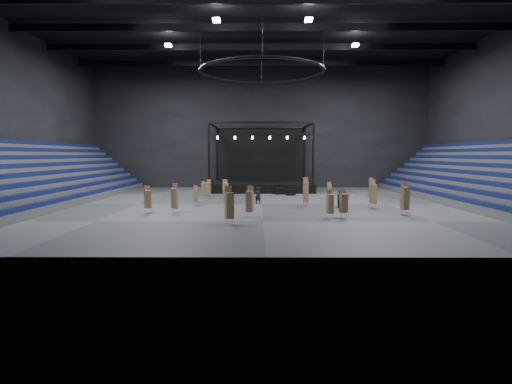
{
  "coord_description": "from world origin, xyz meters",
  "views": [
    {
      "loc": [
        -0.37,
        -39.83,
        4.92
      ],
      "look_at": [
        -0.57,
        -2.0,
        1.4
      ],
      "focal_mm": 28.0,
      "sensor_mm": 36.0,
      "label": 1
    }
  ],
  "objects_px": {
    "flight_case_left": "(228,192)",
    "man_center": "(258,195)",
    "chair_stack_0": "(329,190)",
    "chair_stack_9": "(226,191)",
    "chair_stack_2": "(203,188)",
    "chair_stack_8": "(229,205)",
    "chair_stack_5": "(306,191)",
    "chair_stack_11": "(250,201)",
    "chair_stack_1": "(405,198)",
    "chair_stack_13": "(148,199)",
    "chair_stack_6": "(344,203)",
    "flight_case_mid": "(280,191)",
    "chair_stack_10": "(196,195)",
    "crew_member": "(340,199)",
    "chair_stack_14": "(373,193)",
    "stage": "(261,180)",
    "flight_case_right": "(291,192)",
    "chair_stack_7": "(208,188)",
    "chair_stack_3": "(330,203)",
    "chair_stack_12": "(371,187)",
    "chair_stack_4": "(175,198)"
  },
  "relations": [
    {
      "from": "chair_stack_5",
      "to": "chair_stack_11",
      "type": "bearing_deg",
      "value": -127.08
    },
    {
      "from": "chair_stack_0",
      "to": "chair_stack_13",
      "type": "distance_m",
      "value": 20.48
    },
    {
      "from": "chair_stack_5",
      "to": "chair_stack_6",
      "type": "xyz_separation_m",
      "value": [
        2.07,
        -7.28,
        -0.21
      ]
    },
    {
      "from": "chair_stack_11",
      "to": "man_center",
      "type": "height_order",
      "value": "chair_stack_11"
    },
    {
      "from": "chair_stack_2",
      "to": "chair_stack_10",
      "type": "xyz_separation_m",
      "value": [
        0.56,
        -9.39,
        0.08
      ]
    },
    {
      "from": "chair_stack_7",
      "to": "chair_stack_10",
      "type": "bearing_deg",
      "value": -73.27
    },
    {
      "from": "chair_stack_1",
      "to": "chair_stack_6",
      "type": "relative_size",
      "value": 1.23
    },
    {
      "from": "chair_stack_4",
      "to": "man_center",
      "type": "distance_m",
      "value": 9.46
    },
    {
      "from": "chair_stack_5",
      "to": "chair_stack_6",
      "type": "distance_m",
      "value": 7.57
    },
    {
      "from": "chair_stack_1",
      "to": "chair_stack_13",
      "type": "height_order",
      "value": "chair_stack_1"
    },
    {
      "from": "stage",
      "to": "chair_stack_10",
      "type": "distance_m",
      "value": 18.75
    },
    {
      "from": "chair_stack_8",
      "to": "man_center",
      "type": "xyz_separation_m",
      "value": [
        2.0,
        12.14,
        -0.55
      ]
    },
    {
      "from": "chair_stack_0",
      "to": "crew_member",
      "type": "distance_m",
      "value": 7.24
    },
    {
      "from": "chair_stack_0",
      "to": "chair_stack_4",
      "type": "bearing_deg",
      "value": -145.76
    },
    {
      "from": "chair_stack_7",
      "to": "crew_member",
      "type": "xyz_separation_m",
      "value": [
        13.47,
        -8.48,
        -0.29
      ]
    },
    {
      "from": "chair_stack_2",
      "to": "chair_stack_8",
      "type": "relative_size",
      "value": 0.65
    },
    {
      "from": "man_center",
      "to": "chair_stack_14",
      "type": "bearing_deg",
      "value": 143.57
    },
    {
      "from": "flight_case_mid",
      "to": "chair_stack_11",
      "type": "xyz_separation_m",
      "value": [
        -3.47,
        -18.44,
        0.89
      ]
    },
    {
      "from": "chair_stack_9",
      "to": "man_center",
      "type": "height_order",
      "value": "chair_stack_9"
    },
    {
      "from": "chair_stack_3",
      "to": "crew_member",
      "type": "relative_size",
      "value": 1.33
    },
    {
      "from": "chair_stack_9",
      "to": "crew_member",
      "type": "height_order",
      "value": "chair_stack_9"
    },
    {
      "from": "chair_stack_0",
      "to": "chair_stack_9",
      "type": "relative_size",
      "value": 0.79
    },
    {
      "from": "chair_stack_5",
      "to": "man_center",
      "type": "height_order",
      "value": "chair_stack_5"
    },
    {
      "from": "crew_member",
      "to": "chair_stack_13",
      "type": "bearing_deg",
      "value": 120.64
    },
    {
      "from": "flight_case_right",
      "to": "chair_stack_12",
      "type": "relative_size",
      "value": 0.49
    },
    {
      "from": "flight_case_mid",
      "to": "man_center",
      "type": "height_order",
      "value": "man_center"
    },
    {
      "from": "chair_stack_2",
      "to": "chair_stack_3",
      "type": "relative_size",
      "value": 0.8
    },
    {
      "from": "stage",
      "to": "flight_case_right",
      "type": "height_order",
      "value": "stage"
    },
    {
      "from": "chair_stack_2",
      "to": "chair_stack_13",
      "type": "distance_m",
      "value": 14.64
    },
    {
      "from": "chair_stack_6",
      "to": "man_center",
      "type": "height_order",
      "value": "chair_stack_6"
    },
    {
      "from": "chair_stack_7",
      "to": "chair_stack_3",
      "type": "bearing_deg",
      "value": -33.19
    },
    {
      "from": "chair_stack_10",
      "to": "chair_stack_11",
      "type": "bearing_deg",
      "value": -54.06
    },
    {
      "from": "man_center",
      "to": "chair_stack_3",
      "type": "bearing_deg",
      "value": 102.39
    },
    {
      "from": "flight_case_mid",
      "to": "chair_stack_5",
      "type": "xyz_separation_m",
      "value": [
        1.79,
        -11.51,
        1.01
      ]
    },
    {
      "from": "stage",
      "to": "chair_stack_1",
      "type": "height_order",
      "value": "stage"
    },
    {
      "from": "stage",
      "to": "chair_stack_11",
      "type": "xyz_separation_m",
      "value": [
        -1.04,
        -24.78,
        -0.15
      ]
    },
    {
      "from": "chair_stack_5",
      "to": "chair_stack_0",
      "type": "bearing_deg",
      "value": 61.67
    },
    {
      "from": "chair_stack_8",
      "to": "chair_stack_12",
      "type": "distance_m",
      "value": 23.61
    },
    {
      "from": "chair_stack_2",
      "to": "chair_stack_12",
      "type": "xyz_separation_m",
      "value": [
        19.72,
        -1.88,
        0.26
      ]
    },
    {
      "from": "chair_stack_7",
      "to": "chair_stack_5",
      "type": "bearing_deg",
      "value": -16.57
    },
    {
      "from": "chair_stack_6",
      "to": "crew_member",
      "type": "relative_size",
      "value": 1.35
    },
    {
      "from": "flight_case_right",
      "to": "flight_case_mid",
      "type": "bearing_deg",
      "value": 132.43
    },
    {
      "from": "chair_stack_12",
      "to": "man_center",
      "type": "relative_size",
      "value": 1.34
    },
    {
      "from": "chair_stack_10",
      "to": "man_center",
      "type": "bearing_deg",
      "value": 13.18
    },
    {
      "from": "flight_case_left",
      "to": "chair_stack_1",
      "type": "distance_m",
      "value": 22.8
    },
    {
      "from": "chair_stack_9",
      "to": "man_center",
      "type": "bearing_deg",
      "value": -30.45
    },
    {
      "from": "chair_stack_2",
      "to": "chair_stack_7",
      "type": "xyz_separation_m",
      "value": [
        0.87,
        -2.18,
        0.17
      ]
    },
    {
      "from": "chair_stack_2",
      "to": "stage",
      "type": "bearing_deg",
      "value": 55.43
    },
    {
      "from": "chair_stack_11",
      "to": "chair_stack_14",
      "type": "xyz_separation_m",
      "value": [
        11.31,
        5.45,
        0.08
      ]
    },
    {
      "from": "flight_case_left",
      "to": "man_center",
      "type": "bearing_deg",
      "value": -67.33
    }
  ]
}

